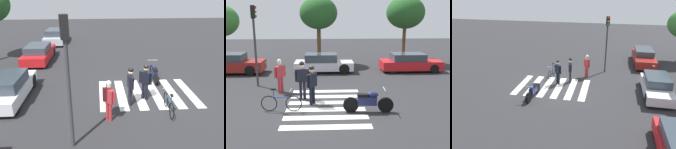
% 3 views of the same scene
% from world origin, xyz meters
% --- Properties ---
extents(ground_plane, '(60.00, 60.00, 0.00)m').
position_xyz_m(ground_plane, '(0.00, 0.00, 0.00)').
color(ground_plane, '#2B2B2D').
extents(police_motorcycle, '(2.12, 0.62, 1.04)m').
position_xyz_m(police_motorcycle, '(1.78, -0.82, 0.46)').
color(police_motorcycle, black).
rests_on(police_motorcycle, ground_plane).
extents(leaning_bicycle, '(1.75, 0.46, 1.01)m').
position_xyz_m(leaning_bicycle, '(-1.90, -0.56, 0.38)').
color(leaning_bicycle, black).
rests_on(leaning_bicycle, ground_plane).
extents(officer_on_foot, '(0.46, 0.56, 1.82)m').
position_xyz_m(officer_on_foot, '(-0.62, 0.25, 1.06)').
color(officer_on_foot, black).
rests_on(officer_on_foot, ground_plane).
extents(officer_by_motorcycle, '(0.69, 0.25, 1.87)m').
position_xyz_m(officer_by_motorcycle, '(-1.12, 1.05, 1.10)').
color(officer_by_motorcycle, black).
rests_on(officer_by_motorcycle, ground_plane).
extents(pedestrian_bystander, '(0.51, 0.50, 1.80)m').
position_xyz_m(pedestrian_bystander, '(-2.35, 2.12, 1.04)').
color(pedestrian_bystander, '#B22D33').
rests_on(pedestrian_bystander, ground_plane).
extents(crosswalk_stripes, '(3.45, 4.95, 0.01)m').
position_xyz_m(crosswalk_stripes, '(0.00, 0.00, 0.00)').
color(crosswalk_stripes, silver).
rests_on(crosswalk_stripes, ground_plane).
extents(car_white_van, '(4.04, 1.67, 1.30)m').
position_xyz_m(car_white_van, '(-0.16, 6.89, 0.63)').
color(car_white_van, black).
rests_on(car_white_van, ground_plane).
extents(car_red_convertible, '(4.22, 1.74, 1.27)m').
position_xyz_m(car_red_convertible, '(5.99, 6.92, 0.61)').
color(car_red_convertible, black).
rests_on(car_red_convertible, ground_plane).
extents(car_silver_sedan, '(4.50, 1.86, 1.38)m').
position_xyz_m(car_silver_sedan, '(11.92, 6.61, 0.67)').
color(car_silver_sedan, black).
rests_on(car_silver_sedan, ground_plane).
extents(traffic_light_pole, '(0.35, 0.29, 4.49)m').
position_xyz_m(traffic_light_pole, '(-3.86, 3.46, 3.00)').
color(traffic_light_pole, '#38383D').
rests_on(traffic_light_pole, ground_plane).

